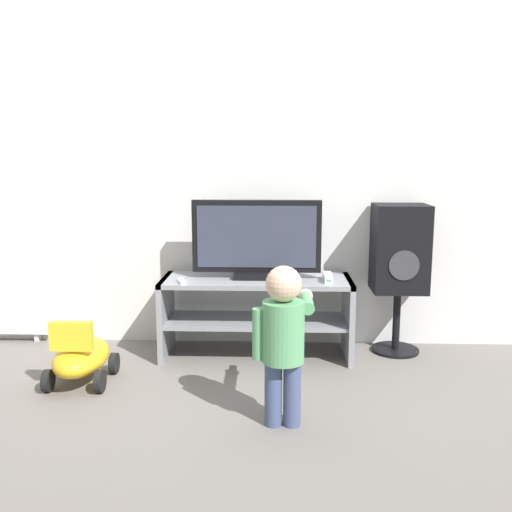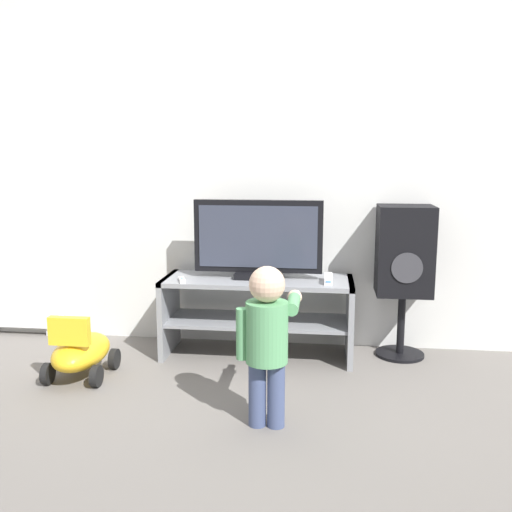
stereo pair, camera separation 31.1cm
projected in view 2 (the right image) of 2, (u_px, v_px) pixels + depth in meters
name	position (u px, v px, depth m)	size (l,w,h in m)	color
ground_plane	(253.00, 367.00, 3.63)	(16.00, 16.00, 0.00)	slate
wall_back	(263.00, 160.00, 3.92)	(10.00, 0.06, 2.60)	silver
tv_stand	(258.00, 304.00, 3.79)	(1.25, 0.45, 0.53)	gray
television	(258.00, 240.00, 3.73)	(0.85, 0.20, 0.52)	black
game_console	(328.00, 279.00, 3.64)	(0.05, 0.18, 0.05)	white
remote_primary	(182.00, 280.00, 3.66)	(0.08, 0.13, 0.03)	white
child	(268.00, 333.00, 2.78)	(0.31, 0.46, 0.81)	#3F4C72
speaker_tower	(404.00, 255.00, 3.72)	(0.36, 0.32, 1.01)	black
ride_on_toy	(81.00, 352.00, 3.45)	(0.34, 0.52, 0.42)	gold
radiator	(18.00, 287.00, 4.24)	(0.65, 0.08, 0.67)	white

